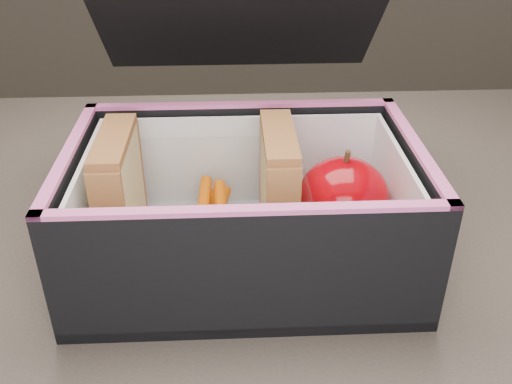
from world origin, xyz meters
TOP-DOWN VIEW (x-y plane):
  - kitchen_table at (0.00, 0.00)m, footprint 1.20×0.80m
  - lunch_bag at (-0.02, -0.00)m, footprint 0.29×0.32m
  - plastic_tub at (-0.06, 0.00)m, footprint 0.18×0.13m
  - sandwich_left at (-0.13, 0.00)m, footprint 0.03×0.09m
  - sandwich_right at (0.01, 0.00)m, footprint 0.03×0.09m
  - carrot_sticks at (-0.06, 0.01)m, footprint 0.05×0.13m
  - paper_napkin at (0.06, 0.01)m, footprint 0.10×0.10m
  - red_apple at (0.06, 0.00)m, footprint 0.10×0.10m

SIDE VIEW (x-z plane):
  - kitchen_table at x=0.00m, z-range 0.28..1.03m
  - paper_napkin at x=0.06m, z-range 0.76..0.77m
  - carrot_sticks at x=-0.06m, z-range 0.77..0.80m
  - plastic_tub at x=-0.06m, z-range 0.76..0.84m
  - red_apple at x=0.06m, z-range 0.77..0.85m
  - lunch_bag at x=-0.02m, z-range 0.69..0.93m
  - sandwich_left at x=-0.13m, z-range 0.77..0.87m
  - sandwich_right at x=0.01m, z-range 0.77..0.87m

